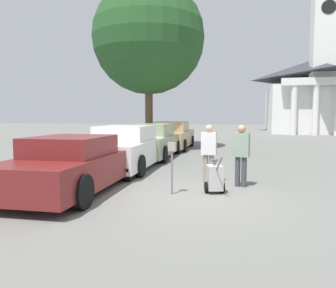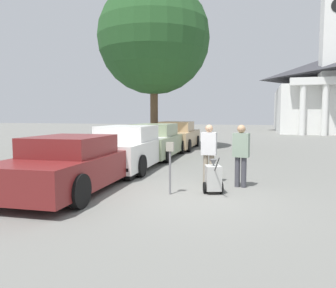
# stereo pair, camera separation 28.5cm
# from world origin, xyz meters

# --- Properties ---
(ground_plane) EXTENTS (120.00, 120.00, 0.00)m
(ground_plane) POSITION_xyz_m (0.00, 0.00, 0.00)
(ground_plane) COLOR slate
(parked_car_maroon) EXTENTS (2.22, 4.89, 1.40)m
(parked_car_maroon) POSITION_xyz_m (-2.80, -0.02, 0.67)
(parked_car_maroon) COLOR maroon
(parked_car_maroon) RESTS_ON ground_plane
(parked_car_white) EXTENTS (2.22, 5.18, 1.54)m
(parked_car_white) POSITION_xyz_m (-2.80, 3.67, 0.72)
(parked_car_white) COLOR silver
(parked_car_white) RESTS_ON ground_plane
(parked_car_sage) EXTENTS (2.14, 5.34, 1.53)m
(parked_car_sage) POSITION_xyz_m (-2.80, 6.83, 0.71)
(parked_car_sage) COLOR gray
(parked_car_sage) RESTS_ON ground_plane
(parked_car_tan) EXTENTS (2.18, 5.07, 1.56)m
(parked_car_tan) POSITION_xyz_m (-2.80, 10.81, 0.72)
(parked_car_tan) COLOR tan
(parked_car_tan) RESTS_ON ground_plane
(parking_meter) EXTENTS (0.18, 0.09, 1.27)m
(parking_meter) POSITION_xyz_m (-0.34, 0.24, 0.89)
(parking_meter) COLOR slate
(parking_meter) RESTS_ON ground_plane
(person_worker) EXTENTS (0.43, 0.23, 1.66)m
(person_worker) POSITION_xyz_m (0.36, 1.83, 0.94)
(person_worker) COLOR gray
(person_worker) RESTS_ON ground_plane
(person_supervisor) EXTENTS (0.45, 0.29, 1.66)m
(person_supervisor) POSITION_xyz_m (1.26, 1.53, 0.94)
(person_supervisor) COLOR #3F3F47
(person_supervisor) RESTS_ON ground_plane
(equipment_cart) EXTENTS (0.53, 1.00, 1.00)m
(equipment_cart) POSITION_xyz_m (0.65, 0.64, 0.39)
(equipment_cart) COLOR #B2B2AD
(equipment_cart) RESTS_ON ground_plane
(church) EXTENTS (9.93, 16.49, 19.15)m
(church) POSITION_xyz_m (8.52, 34.08, 4.59)
(church) COLOR white
(church) RESTS_ON ground_plane
(shade_tree) EXTENTS (6.27, 6.27, 9.37)m
(shade_tree) POSITION_xyz_m (-4.13, 10.60, 6.22)
(shade_tree) COLOR brown
(shade_tree) RESTS_ON ground_plane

